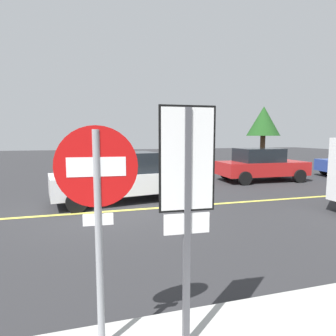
{
  "coord_description": "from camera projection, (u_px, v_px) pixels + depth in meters",
  "views": [
    {
      "loc": [
        -0.52,
        -8.24,
        2.24
      ],
      "look_at": [
        1.58,
        -0.63,
        1.33
      ],
      "focal_mm": 29.59,
      "sensor_mm": 36.0,
      "label": 1
    }
  ],
  "objects": [
    {
      "name": "ground_plane",
      "position": [
        112.0,
        211.0,
        8.28
      ],
      "size": [
        80.0,
        80.0,
        0.0
      ],
      "primitive_type": "plane",
      "color": "#2D2D30"
    },
    {
      "name": "lane_marking_centre",
      "position": [
        205.0,
        205.0,
        9.07
      ],
      "size": [
        28.0,
        0.16,
        0.01
      ],
      "primitive_type": "cube",
      "color": "#E0D14C"
    },
    {
      "name": "stop_sign",
      "position": [
        98.0,
        205.0,
        2.59
      ],
      "size": [
        0.76,
        0.07,
        2.34
      ],
      "color": "gray",
      "rests_on": "ground_plane"
    },
    {
      "name": "speed_limit_sign",
      "position": [
        187.0,
        187.0,
        2.6
      ],
      "size": [
        0.54,
        0.06,
        2.52
      ],
      "color": "#4C4C51",
      "rests_on": "ground_plane"
    },
    {
      "name": "car_white_crossing",
      "position": [
        120.0,
        177.0,
        9.51
      ],
      "size": [
        4.61,
        2.53,
        1.69
      ],
      "color": "white",
      "rests_on": "ground_plane"
    },
    {
      "name": "car_red_approaching",
      "position": [
        261.0,
        165.0,
        13.89
      ],
      "size": [
        4.36,
        2.16,
        1.64
      ],
      "color": "red",
      "rests_on": "ground_plane"
    },
    {
      "name": "tree_left_verge",
      "position": [
        263.0,
        122.0,
        17.9
      ],
      "size": [
        2.12,
        2.12,
        4.16
      ],
      "color": "#513823",
      "rests_on": "ground_plane"
    }
  ]
}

